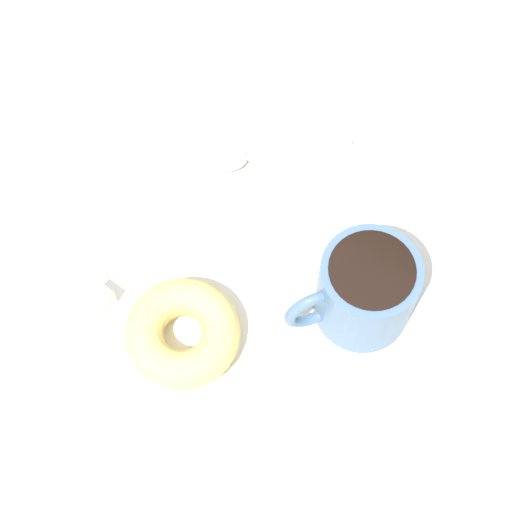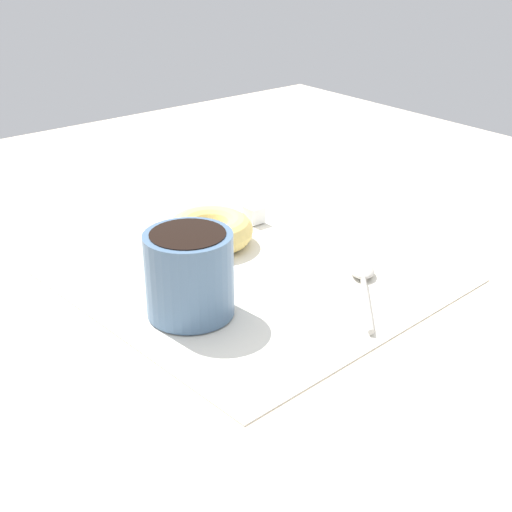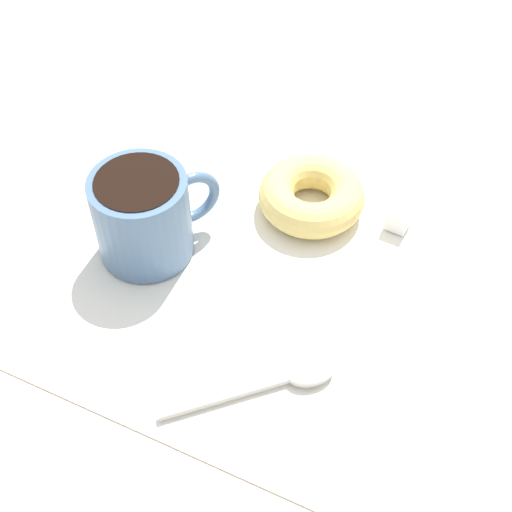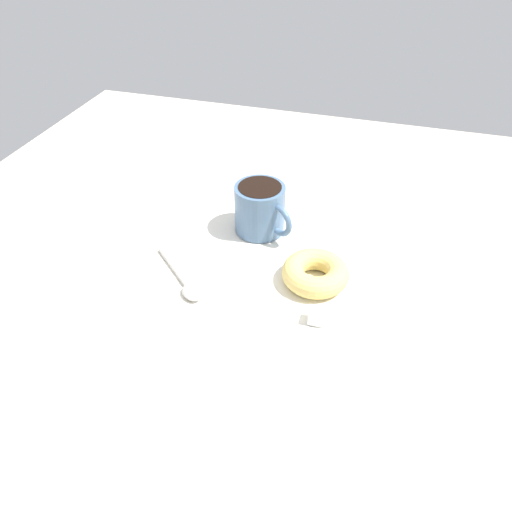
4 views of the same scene
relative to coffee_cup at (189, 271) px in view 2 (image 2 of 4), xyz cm
name	(u,v)px [view 2 (image 2 of 4)]	position (x,y,z in cm)	size (l,w,h in cm)	color
ground_plane	(261,267)	(4.82, -12.08, -5.30)	(120.00, 120.00, 2.00)	beige
napkin	(256,276)	(1.96, -9.11, -4.15)	(32.44, 32.44, 0.30)	white
coffee_cup	(189,271)	(0.00, 0.00, 0.00)	(9.99, 7.95, 7.74)	slate
donut	(210,231)	(10.69, -9.81, -2.46)	(9.27, 9.27, 3.09)	#E5C66B
spoon	(363,279)	(-5.98, -16.03, -3.60)	(10.62, 9.99, 0.90)	#B7B2A8
sugar_cube	(254,214)	(12.37, -17.28, -3.05)	(1.91, 1.91, 1.91)	white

